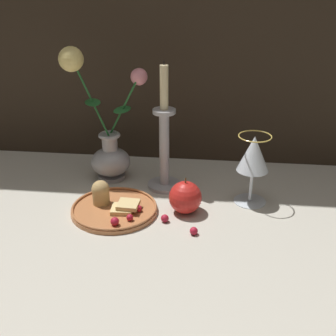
{
  "coord_description": "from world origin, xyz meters",
  "views": [
    {
      "loc": [
        0.11,
        -0.96,
        0.57
      ],
      "look_at": [
        -0.0,
        0.03,
        0.1
      ],
      "focal_mm": 50.0,
      "sensor_mm": 36.0,
      "label": 1
    }
  ],
  "objects_px": {
    "apple_beside_vase": "(185,197)",
    "wine_glass": "(253,156)",
    "candlestick": "(164,146)",
    "plate_with_pastries": "(113,206)",
    "vase": "(106,137)"
  },
  "relations": [
    {
      "from": "wine_glass",
      "to": "candlestick",
      "type": "bearing_deg",
      "value": 165.74
    },
    {
      "from": "plate_with_pastries",
      "to": "candlestick",
      "type": "distance_m",
      "value": 0.2
    },
    {
      "from": "apple_beside_vase",
      "to": "wine_glass",
      "type": "bearing_deg",
      "value": 22.45
    },
    {
      "from": "wine_glass",
      "to": "apple_beside_vase",
      "type": "height_order",
      "value": "wine_glass"
    },
    {
      "from": "vase",
      "to": "candlestick",
      "type": "distance_m",
      "value": 0.16
    },
    {
      "from": "wine_glass",
      "to": "candlestick",
      "type": "relative_size",
      "value": 0.53
    },
    {
      "from": "plate_with_pastries",
      "to": "vase",
      "type": "bearing_deg",
      "value": 106.82
    },
    {
      "from": "wine_glass",
      "to": "vase",
      "type": "bearing_deg",
      "value": 166.15
    },
    {
      "from": "candlestick",
      "to": "plate_with_pastries",
      "type": "bearing_deg",
      "value": -126.94
    },
    {
      "from": "wine_glass",
      "to": "apple_beside_vase",
      "type": "xyz_separation_m",
      "value": [
        -0.16,
        -0.06,
        -0.08
      ]
    },
    {
      "from": "wine_glass",
      "to": "apple_beside_vase",
      "type": "bearing_deg",
      "value": -157.55
    },
    {
      "from": "apple_beside_vase",
      "to": "plate_with_pastries",
      "type": "bearing_deg",
      "value": -172.86
    },
    {
      "from": "vase",
      "to": "apple_beside_vase",
      "type": "distance_m",
      "value": 0.29
    },
    {
      "from": "candlestick",
      "to": "apple_beside_vase",
      "type": "distance_m",
      "value": 0.16
    },
    {
      "from": "candlestick",
      "to": "apple_beside_vase",
      "type": "bearing_deg",
      "value": -61.86
    }
  ]
}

